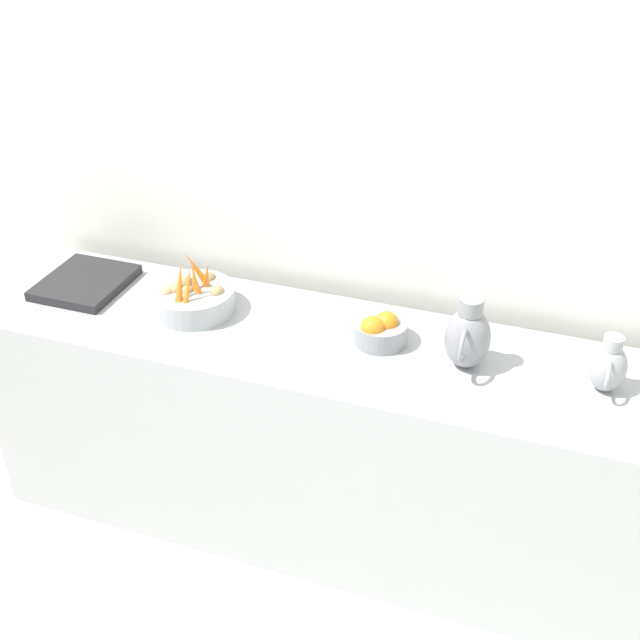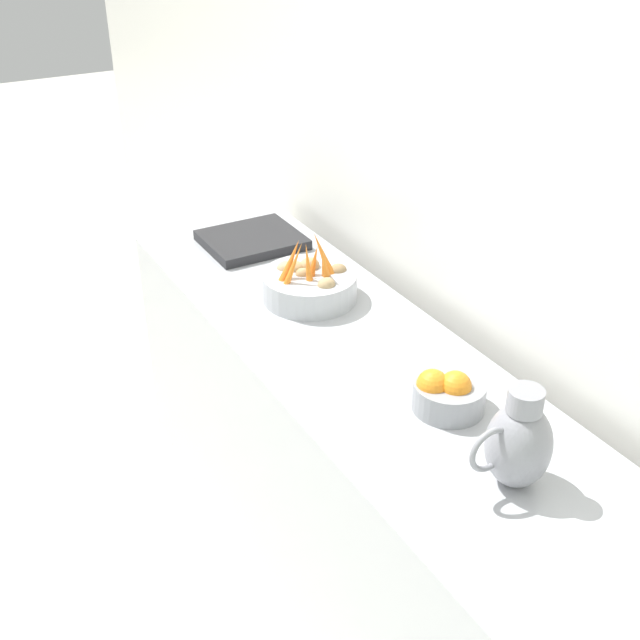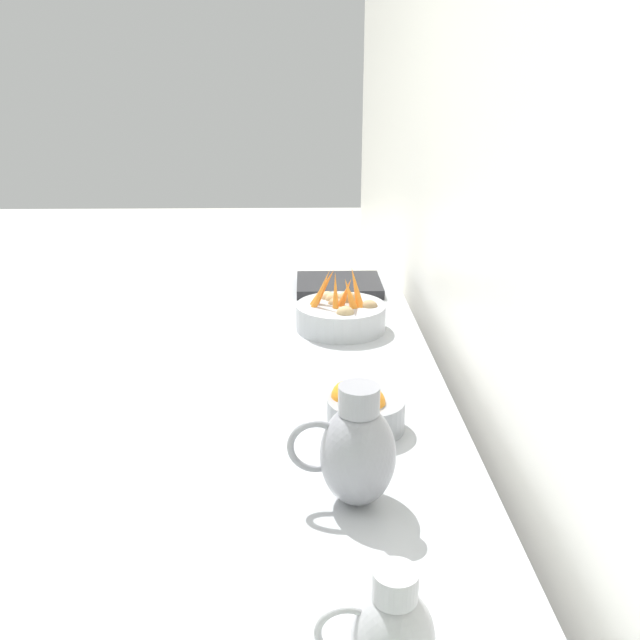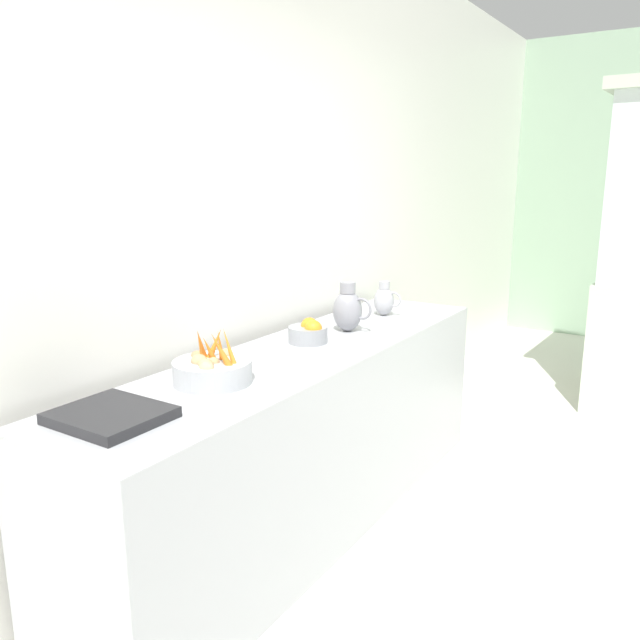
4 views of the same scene
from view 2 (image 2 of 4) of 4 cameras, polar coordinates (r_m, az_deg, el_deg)
The scene contains 5 objects.
prep_counter at distance 2.44m, azimuth 5.36°, elevation -13.44°, with size 0.61×2.63×0.87m, color #ADAFB5.
vegetable_colander at distance 2.57m, azimuth -0.75°, elevation 2.58°, with size 0.30×0.30×0.22m.
orange_bowl at distance 2.09m, azimuth 9.00°, elevation -5.10°, with size 0.19×0.19×0.12m.
metal_pitcher_tall at distance 1.85m, azimuth 13.83°, elevation -8.41°, with size 0.21×0.15×0.25m.
counter_sink_basin at distance 2.98m, azimuth -4.83°, elevation 5.66°, with size 0.34×0.30×0.04m, color #232326.
Camera 2 is at (-0.48, 1.55, 2.10)m, focal length 45.24 mm.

